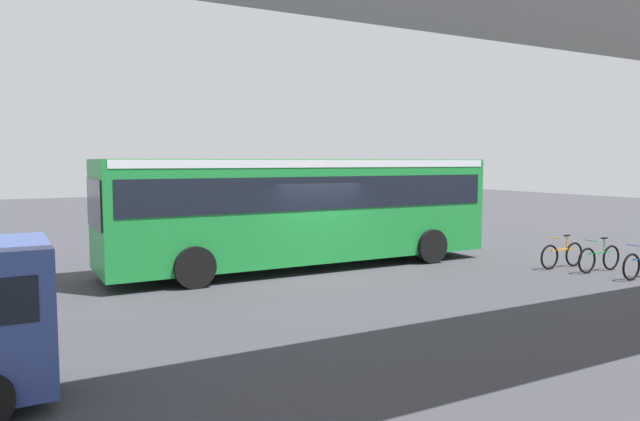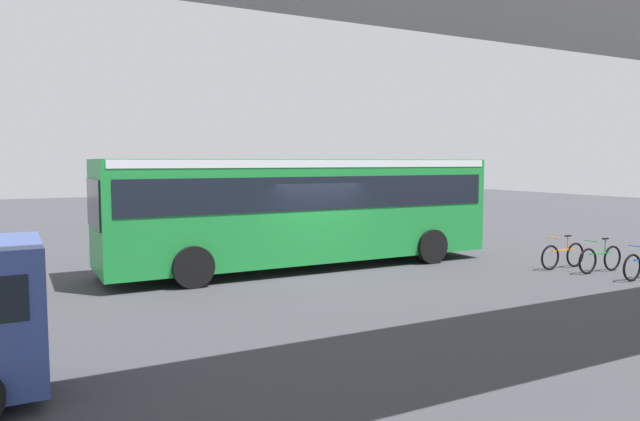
% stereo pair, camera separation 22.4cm
% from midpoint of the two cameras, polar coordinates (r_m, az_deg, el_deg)
% --- Properties ---
extents(ground, '(80.00, 80.00, 0.00)m').
position_cam_midpoint_polar(ground, '(16.33, -0.96, -6.10)').
color(ground, '#38383D').
extents(city_bus, '(11.54, 2.85, 3.15)m').
position_cam_midpoint_polar(city_bus, '(17.00, -1.92, 0.74)').
color(city_bus, '#1E8C38').
rests_on(city_bus, ground).
extents(bicycle_orange, '(1.77, 0.44, 0.96)m').
position_cam_midpoint_polar(bicycle_orange, '(18.37, 22.22, -4.06)').
color(bicycle_orange, black).
rests_on(bicycle_orange, ground).
extents(bicycle_green, '(1.77, 0.44, 0.96)m').
position_cam_midpoint_polar(bicycle_green, '(18.16, 25.28, -4.26)').
color(bicycle_green, black).
rests_on(bicycle_green, ground).
extents(traffic_sign, '(0.08, 0.60, 2.80)m').
position_cam_midpoint_polar(traffic_sign, '(19.62, -12.50, 1.19)').
color(traffic_sign, slate).
rests_on(traffic_sign, ground).
extents(lane_dash_leftmost, '(2.00, 0.20, 0.01)m').
position_cam_midpoint_polar(lane_dash_leftmost, '(20.29, 6.09, -3.97)').
color(lane_dash_leftmost, silver).
rests_on(lane_dash_leftmost, ground).
extents(lane_dash_left, '(2.00, 0.20, 0.01)m').
position_cam_midpoint_polar(lane_dash_left, '(18.32, -4.26, -4.91)').
color(lane_dash_left, silver).
rests_on(lane_dash_left, ground).
extents(lane_dash_centre, '(2.00, 0.20, 0.01)m').
position_cam_midpoint_polar(lane_dash_centre, '(17.08, -16.62, -5.81)').
color(lane_dash_centre, silver).
rests_on(lane_dash_centre, ground).
extents(pedestrian_overpass, '(30.85, 2.60, 6.45)m').
position_cam_midpoint_polar(pedestrian_overpass, '(9.24, 27.21, 14.85)').
color(pedestrian_overpass, '#B2ADA5').
rests_on(pedestrian_overpass, ground).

